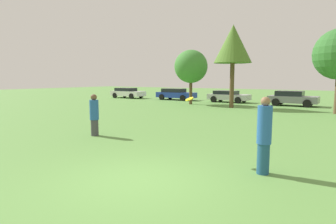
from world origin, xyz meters
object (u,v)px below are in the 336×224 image
(parked_car_white, at_px, (127,93))
(parked_car_silver, at_px, (228,96))
(person_thrower, at_px, (94,115))
(parked_car_grey, at_px, (292,98))
(person_catcher, at_px, (264,135))
(tree_1, at_px, (233,45))
(parked_car_blue, at_px, (176,94))
(tree_0, at_px, (191,67))
(frisbee, at_px, (189,99))

(parked_car_white, relative_size, parked_car_silver, 1.07)
(person_thrower, height_order, parked_car_white, person_thrower)
(parked_car_white, xyz_separation_m, parked_car_silver, (12.76, 0.63, -0.04))
(parked_car_grey, bearing_deg, person_catcher, -81.50)
(tree_1, xyz_separation_m, parked_car_blue, (-8.32, 4.95, -4.41))
(person_thrower, bearing_deg, parked_car_blue, 120.29)
(tree_1, height_order, parked_car_white, tree_1)
(parked_car_silver, bearing_deg, person_thrower, -84.43)
(parked_car_white, height_order, parked_car_silver, parked_car_white)
(person_thrower, xyz_separation_m, parked_car_grey, (4.72, 18.51, -0.19))
(parked_car_grey, bearing_deg, person_thrower, -102.84)
(person_catcher, xyz_separation_m, parked_car_white, (-21.27, 19.63, -0.31))
(parked_car_grey, bearing_deg, parked_car_silver, 175.44)
(parked_car_blue, xyz_separation_m, parked_car_silver, (6.13, 0.12, -0.04))
(parked_car_white, bearing_deg, person_thrower, -51.18)
(parked_car_blue, distance_m, parked_car_grey, 12.24)
(tree_0, relative_size, parked_car_silver, 1.21)
(person_thrower, bearing_deg, parked_car_silver, 102.87)
(person_thrower, relative_size, parked_car_white, 0.39)
(person_thrower, xyz_separation_m, person_catcher, (7.14, -1.10, 0.10))
(person_thrower, xyz_separation_m, parked_car_blue, (-7.51, 19.03, -0.20))
(tree_0, distance_m, parked_car_blue, 6.26)
(parked_car_white, xyz_separation_m, parked_car_grey, (18.86, -0.01, 0.02))
(person_catcher, bearing_deg, parked_car_silver, -58.44)
(person_thrower, bearing_deg, tree_0, 111.85)
(frisbee, xyz_separation_m, parked_car_grey, (-0.25, 19.48, -1.10))
(frisbee, bearing_deg, tree_1, 105.47)
(person_catcher, relative_size, tree_0, 0.39)
(parked_car_grey, bearing_deg, parked_car_white, -178.57)
(parked_car_silver, bearing_deg, tree_0, -116.35)
(frisbee, xyz_separation_m, parked_car_silver, (-6.35, 20.12, -1.16))
(person_thrower, distance_m, parked_car_blue, 20.46)
(frisbee, relative_size, tree_1, 0.04)
(person_thrower, bearing_deg, tree_1, 95.47)
(person_thrower, distance_m, tree_1, 14.72)
(person_catcher, distance_m, parked_car_blue, 24.90)
(frisbee, xyz_separation_m, tree_0, (-8.48, 16.07, 1.69))
(person_catcher, xyz_separation_m, frisbee, (-2.16, 0.13, 0.81))
(parked_car_blue, bearing_deg, parked_car_silver, 2.63)
(person_thrower, height_order, parked_car_silver, person_thrower)
(person_thrower, xyz_separation_m, tree_0, (-3.51, 15.10, 2.60))
(tree_1, bearing_deg, tree_0, 166.63)
(frisbee, bearing_deg, person_catcher, -3.53)
(parked_car_silver, bearing_deg, parked_car_blue, -177.37)
(person_thrower, relative_size, parked_car_silver, 0.42)
(frisbee, distance_m, tree_0, 18.25)
(person_catcher, relative_size, parked_car_white, 0.44)
(tree_0, distance_m, parked_car_silver, 5.39)
(person_catcher, relative_size, frisbee, 7.23)
(frisbee, bearing_deg, person_thrower, 168.99)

